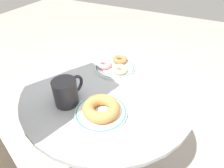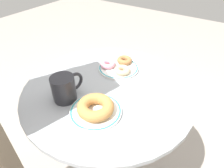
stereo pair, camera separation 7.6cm
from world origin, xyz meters
The scene contains 9 objects.
cafe_table centered at (0.00, 0.00, 0.54)m, with size 0.67×0.67×0.78m.
plate_left centered at (-0.14, -0.04, 0.78)m, with size 0.18×0.18×0.01m.
plate_right centered at (0.14, 0.04, 0.78)m, with size 0.18×0.18×0.01m.
donut_old_fashioned centered at (-0.14, -0.05, 0.81)m, with size 0.12×0.12×0.04m, color #BC7F42.
donut_cinnamon centered at (0.18, 0.03, 0.80)m, with size 0.07×0.07×0.02m, color #A36B3D.
donut_pink_frosted centered at (0.11, 0.08, 0.80)m, with size 0.07×0.07×0.02m, color pink.
donut_glazed centered at (0.11, 0.00, 0.80)m, with size 0.07×0.07×0.02m, color #E0B789.
paper_napkin centered at (0.04, -0.23, 0.78)m, with size 0.15×0.11×0.01m, color white.
coffee_mug centered at (-0.14, 0.09, 0.83)m, with size 0.13×0.08×0.10m.
Camera 2 is at (-0.49, -0.35, 1.26)m, focal length 30.89 mm.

